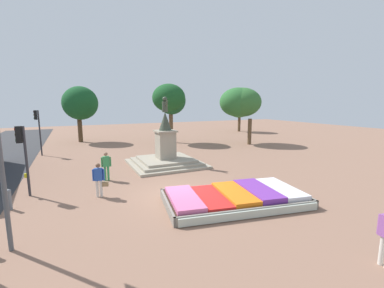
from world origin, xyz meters
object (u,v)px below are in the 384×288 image
Objects in this scene: kerb_bollard_mid_b at (10,199)px; pedestrian_crossing_plaza at (106,164)px; flower_planter at (236,197)px; traffic_light_mid_block at (23,148)px; traffic_light_far_corner at (38,124)px; statue_monument at (166,154)px; pedestrian_with_handbag at (99,178)px.

pedestrian_crossing_plaza is at bearing 31.30° from kerb_bollard_mid_b.
kerb_bollard_mid_b reaches higher than flower_planter.
traffic_light_mid_block is at bearing 149.85° from flower_planter.
traffic_light_far_corner is (-0.40, 11.13, 0.35)m from traffic_light_mid_block.
statue_monument is at bearing -41.89° from traffic_light_far_corner.
traffic_light_far_corner reaches higher than flower_planter.
flower_planter is 1.74× the size of traffic_light_far_corner.
traffic_light_far_corner is 4.30× the size of kerb_bollard_mid_b.
flower_planter is 7.48× the size of kerb_bollard_mid_b.
flower_planter is at bearing -30.15° from traffic_light_mid_block.
statue_monument is 11.96m from traffic_light_far_corner.
kerb_bollard_mid_b is at bearing 179.20° from pedestrian_with_handbag.
traffic_light_far_corner is 12.92m from kerb_bollard_mid_b.
flower_planter is at bearing -51.35° from pedestrian_crossing_plaza.
traffic_light_far_corner is at bearing 138.11° from statue_monument.
traffic_light_far_corner reaches higher than traffic_light_mid_block.
traffic_light_mid_block is (-8.38, -3.25, 1.59)m from statue_monument.
statue_monument reaches higher than pedestrian_with_handbag.
kerb_bollard_mid_b is at bearing 159.07° from flower_planter.
traffic_light_mid_block reaches higher than kerb_bollard_mid_b.
pedestrian_crossing_plaza is (-4.93, 6.17, 0.73)m from flower_planter.
traffic_light_mid_block is 2.05× the size of pedestrian_with_handbag.
pedestrian_with_handbag is (3.24, -1.64, -1.44)m from traffic_light_mid_block.
traffic_light_mid_block is 2.52m from kerb_bollard_mid_b.
pedestrian_with_handbag is at bearing 148.05° from flower_planter.
traffic_light_mid_block is 4.27m from pedestrian_crossing_plaza.
flower_planter is at bearing -31.95° from pedestrian_with_handbag.
flower_planter is 9.91m from kerb_bollard_mid_b.
flower_planter is at bearing -60.41° from traffic_light_far_corner.
statue_monument is 1.47× the size of traffic_light_mid_block.
flower_planter is 10.44m from traffic_light_mid_block.
traffic_light_mid_block is 0.88× the size of traffic_light_far_corner.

